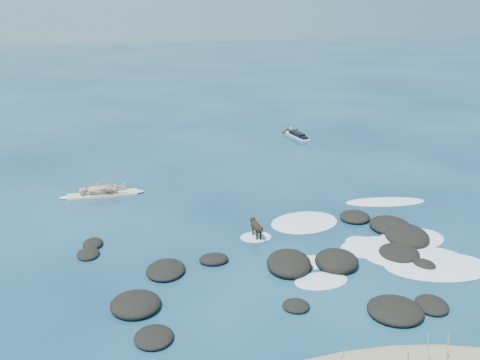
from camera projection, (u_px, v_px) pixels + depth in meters
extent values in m
plane|color=#0A2642|center=(271.00, 243.00, 18.09)|extent=(160.00, 160.00, 0.00)
cylinder|color=#939448|center=(448.00, 350.00, 11.88)|extent=(0.05, 0.16, 0.74)
cylinder|color=#939448|center=(428.00, 353.00, 11.61)|extent=(0.09, 0.17, 0.97)
ellipsoid|color=black|center=(93.00, 244.00, 17.87)|extent=(0.75, 0.92, 0.26)
ellipsoid|color=black|center=(154.00, 337.00, 13.01)|extent=(1.16, 1.22, 0.27)
ellipsoid|color=black|center=(355.00, 217.00, 19.96)|extent=(1.55, 1.58, 0.33)
ellipsoid|color=black|center=(395.00, 310.00, 14.05)|extent=(1.89, 1.87, 0.40)
ellipsoid|color=black|center=(289.00, 263.00, 16.43)|extent=(1.83, 2.06, 0.54)
ellipsoid|color=black|center=(399.00, 253.00, 17.21)|extent=(1.71, 1.75, 0.34)
ellipsoid|color=black|center=(136.00, 304.00, 14.32)|extent=(1.49, 1.52, 0.42)
ellipsoid|color=black|center=(432.00, 305.00, 14.36)|extent=(1.15, 1.25, 0.27)
ellipsoid|color=black|center=(166.00, 270.00, 16.15)|extent=(1.58, 1.69, 0.32)
ellipsoid|color=black|center=(407.00, 236.00, 18.30)|extent=(2.00, 2.24, 0.51)
ellipsoid|color=black|center=(305.00, 267.00, 16.40)|extent=(0.60, 0.53, 0.13)
ellipsoid|color=black|center=(424.00, 264.00, 16.51)|extent=(0.81, 0.92, 0.25)
ellipsoid|color=black|center=(296.00, 306.00, 14.34)|extent=(0.98, 0.96, 0.23)
ellipsoid|color=black|center=(88.00, 254.00, 17.20)|extent=(0.77, 0.95, 0.23)
ellipsoid|color=black|center=(214.00, 259.00, 16.79)|extent=(0.97, 0.80, 0.31)
ellipsoid|color=black|center=(390.00, 226.00, 19.15)|extent=(1.48, 1.61, 0.44)
ellipsoid|color=black|center=(337.00, 261.00, 16.55)|extent=(1.79, 1.84, 0.57)
ellipsoid|color=white|center=(377.00, 247.00, 17.74)|extent=(2.56, 1.65, 0.12)
ellipsoid|color=white|center=(366.00, 246.00, 17.85)|extent=(1.51, 1.81, 0.12)
ellipsoid|color=white|center=(321.00, 281.00, 15.66)|extent=(1.67, 1.08, 0.12)
ellipsoid|color=white|center=(304.00, 222.00, 19.67)|extent=(2.99, 2.48, 0.12)
ellipsoid|color=white|center=(438.00, 266.00, 16.51)|extent=(3.67, 2.59, 0.12)
ellipsoid|color=white|center=(412.00, 239.00, 18.38)|extent=(2.52, 1.98, 0.12)
ellipsoid|color=white|center=(385.00, 202.00, 21.60)|extent=(3.41, 1.49, 0.12)
ellipsoid|color=white|center=(415.00, 257.00, 17.07)|extent=(3.54, 2.48, 0.12)
ellipsoid|color=white|center=(312.00, 262.00, 16.75)|extent=(1.74, 1.13, 0.12)
ellipsoid|color=white|center=(256.00, 237.00, 18.48)|extent=(1.10, 0.90, 0.12)
cube|color=beige|center=(103.00, 194.00, 22.27)|extent=(2.88, 0.61, 0.10)
ellipsoid|color=beige|center=(137.00, 192.00, 22.60)|extent=(0.58, 0.33, 0.10)
ellipsoid|color=beige|center=(67.00, 198.00, 21.94)|extent=(0.58, 0.33, 0.10)
imported|color=tan|center=(101.00, 172.00, 21.95)|extent=(0.45, 0.68, 1.87)
cube|color=white|center=(297.00, 136.00, 31.33)|extent=(0.83, 2.20, 0.08)
ellipsoid|color=white|center=(288.00, 132.00, 32.26)|extent=(0.33, 0.50, 0.08)
cube|color=black|center=(297.00, 134.00, 31.28)|extent=(0.60, 1.36, 0.21)
sphere|color=tan|center=(291.00, 129.00, 31.90)|extent=(0.26, 0.26, 0.22)
cylinder|color=black|center=(286.00, 131.00, 31.97)|extent=(0.50, 0.36, 0.24)
cylinder|color=black|center=(294.00, 130.00, 32.17)|extent=(0.54, 0.21, 0.24)
cube|color=black|center=(303.00, 137.00, 30.66)|extent=(0.41, 0.58, 0.14)
cylinder|color=black|center=(257.00, 227.00, 18.24)|extent=(0.31, 0.55, 0.26)
sphere|color=black|center=(254.00, 224.00, 18.46)|extent=(0.30, 0.30, 0.27)
sphere|color=black|center=(259.00, 229.00, 18.03)|extent=(0.27, 0.27, 0.24)
sphere|color=black|center=(253.00, 220.00, 18.56)|extent=(0.21, 0.21, 0.19)
cone|color=black|center=(251.00, 219.00, 18.67)|extent=(0.11, 0.13, 0.10)
cone|color=black|center=(251.00, 218.00, 18.51)|extent=(0.10, 0.07, 0.09)
cone|color=black|center=(254.00, 218.00, 18.54)|extent=(0.10, 0.07, 0.09)
cylinder|color=black|center=(253.00, 232.00, 18.48)|extent=(0.07, 0.07, 0.35)
cylinder|color=black|center=(257.00, 232.00, 18.52)|extent=(0.07, 0.07, 0.35)
cylinder|color=black|center=(257.00, 236.00, 18.15)|extent=(0.07, 0.07, 0.35)
cylinder|color=black|center=(261.00, 236.00, 18.20)|extent=(0.07, 0.07, 0.35)
cylinder|color=black|center=(261.00, 230.00, 17.91)|extent=(0.07, 0.25, 0.15)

